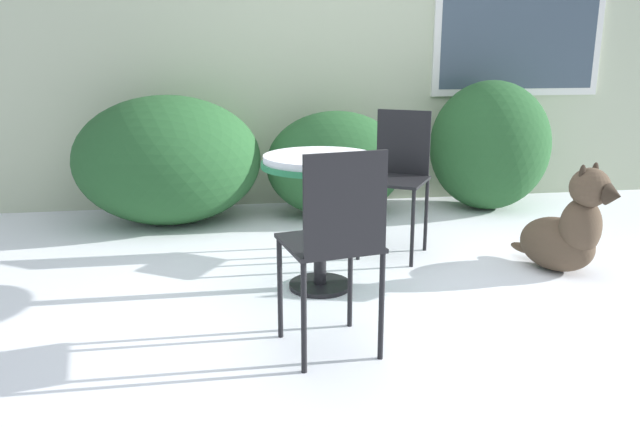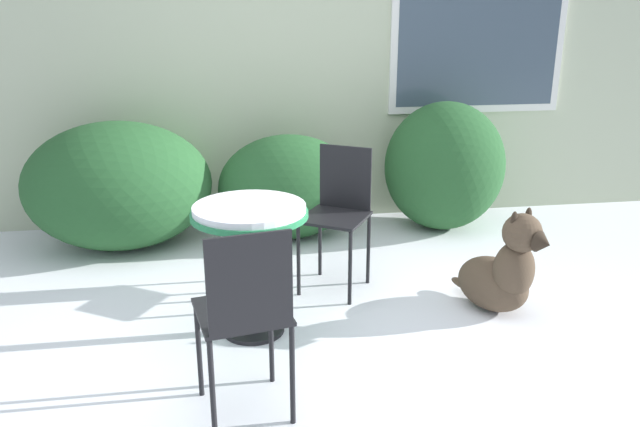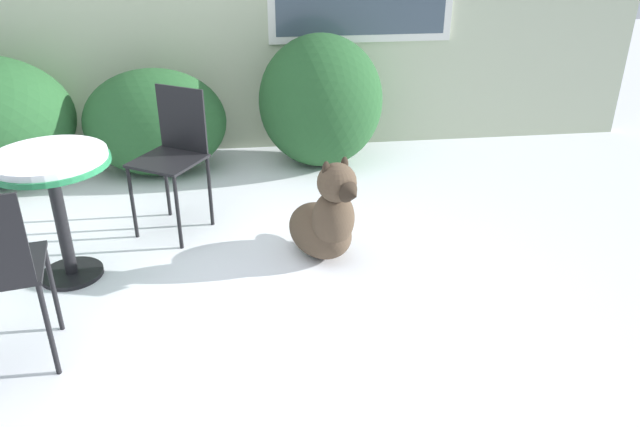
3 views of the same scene
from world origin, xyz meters
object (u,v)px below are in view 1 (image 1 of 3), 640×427
(patio_chair_far_side, at_px, (335,240))
(patio_chair_near_table, at_px, (397,173))
(dog, at_px, (567,232))
(patio_table, at_px, (320,181))

(patio_chair_far_side, bearing_deg, patio_chair_near_table, -126.79)
(patio_chair_near_table, height_order, patio_chair_far_side, same)
(patio_chair_far_side, height_order, dog, patio_chair_far_side)
(patio_chair_near_table, xyz_separation_m, patio_chair_far_side, (-0.64, -1.33, 0.00))
(patio_chair_near_table, relative_size, dog, 1.36)
(patio_table, distance_m, patio_chair_far_side, 0.79)
(patio_chair_near_table, bearing_deg, patio_chair_far_side, -84.15)
(patio_table, height_order, dog, patio_table)
(patio_chair_near_table, height_order, dog, patio_chair_near_table)
(dog, bearing_deg, patio_chair_near_table, 123.61)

